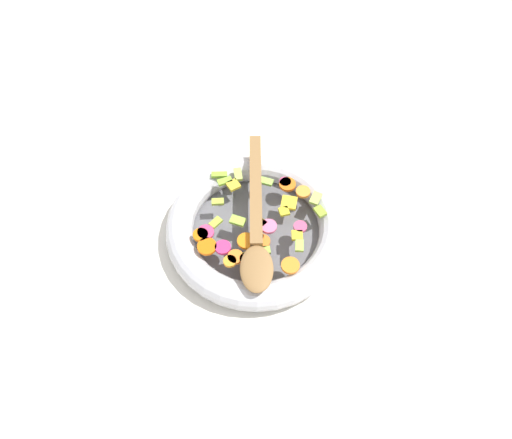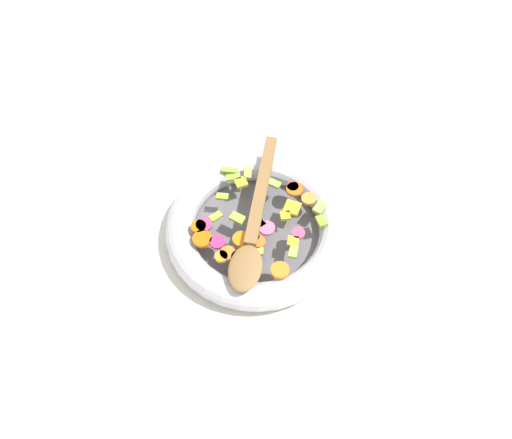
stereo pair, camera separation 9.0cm
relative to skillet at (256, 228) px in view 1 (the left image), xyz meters
The scene contains 4 objects.
ground_plane 0.02m from the skillet, ahead, with size 4.00×4.00×0.00m, color silver.
skillet is the anchor object (origin of this frame).
chopped_vegetables 0.03m from the skillet, 52.54° to the left, with size 0.26×0.27×0.01m.
wooden_spoon 0.04m from the skillet, 56.00° to the left, with size 0.22×0.30×0.01m.
Camera 1 is at (0.29, 0.42, 0.79)m, focal length 35.00 mm.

